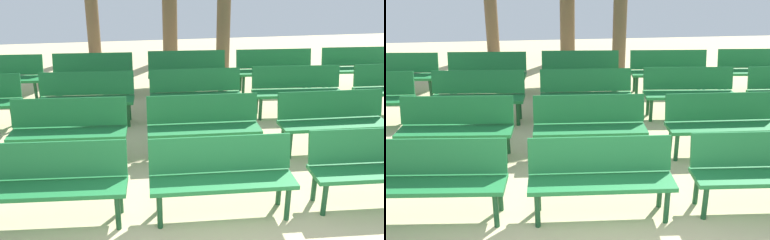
# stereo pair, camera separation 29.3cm
# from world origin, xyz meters

# --- Properties ---
(bench_r0_c1) EXTENTS (1.63, 0.61, 0.87)m
(bench_r0_c1) POSITION_xyz_m (-1.74, 1.68, 0.50)
(bench_r0_c1) COLOR #1E7238
(bench_r0_c1) RESTS_ON ground_plane
(bench_r0_c2) EXTENTS (1.62, 0.56, 0.87)m
(bench_r0_c2) POSITION_xyz_m (0.09, 1.54, 0.50)
(bench_r0_c2) COLOR #1E7238
(bench_r0_c2) RESTS_ON ground_plane
(bench_r0_c3) EXTENTS (1.63, 0.58, 0.87)m
(bench_r0_c3) POSITION_xyz_m (1.93, 1.49, 0.50)
(bench_r0_c3) COLOR #1E7238
(bench_r0_c3) RESTS_ON ground_plane
(bench_r1_c1) EXTENTS (1.63, 0.61, 0.87)m
(bench_r1_c1) POSITION_xyz_m (-1.72, 3.20, 0.50)
(bench_r1_c1) COLOR #1E7238
(bench_r1_c1) RESTS_ON ground_plane
(bench_r1_c2) EXTENTS (1.62, 0.56, 0.87)m
(bench_r1_c2) POSITION_xyz_m (0.16, 3.05, 0.50)
(bench_r1_c2) COLOR #1E7238
(bench_r1_c2) RESTS_ON ground_plane
(bench_r1_c3) EXTENTS (1.62, 0.54, 0.87)m
(bench_r1_c3) POSITION_xyz_m (2.07, 2.94, 0.50)
(bench_r1_c3) COLOR #1E7238
(bench_r1_c3) RESTS_ON ground_plane
(bench_r2_c1) EXTENTS (1.63, 0.61, 0.87)m
(bench_r2_c1) POSITION_xyz_m (-1.57, 4.62, 0.50)
(bench_r2_c1) COLOR #1E7238
(bench_r2_c1) RESTS_ON ground_plane
(bench_r2_c2) EXTENTS (1.62, 0.56, 0.87)m
(bench_r2_c2) POSITION_xyz_m (0.30, 4.53, 0.50)
(bench_r2_c2) COLOR #1E7238
(bench_r2_c2) RESTS_ON ground_plane
(bench_r2_c3) EXTENTS (1.63, 0.61, 0.87)m
(bench_r2_c3) POSITION_xyz_m (2.13, 4.45, 0.50)
(bench_r2_c3) COLOR #1E7238
(bench_r2_c3) RESTS_ON ground_plane
(bench_r3_c0) EXTENTS (1.64, 0.62, 0.87)m
(bench_r3_c0) POSITION_xyz_m (-3.33, 6.21, 0.50)
(bench_r3_c0) COLOR #1E7238
(bench_r3_c0) RESTS_ON ground_plane
(bench_r3_c1) EXTENTS (1.63, 0.60, 0.87)m
(bench_r3_c1) POSITION_xyz_m (-1.55, 6.11, 0.50)
(bench_r3_c1) COLOR #1E7238
(bench_r3_c1) RESTS_ON ground_plane
(bench_r3_c2) EXTENTS (1.63, 0.61, 0.87)m
(bench_r3_c2) POSITION_xyz_m (0.37, 6.03, 0.50)
(bench_r3_c2) COLOR #1E7238
(bench_r3_c2) RESTS_ON ground_plane
(bench_r3_c3) EXTENTS (1.63, 0.60, 0.87)m
(bench_r3_c3) POSITION_xyz_m (2.21, 5.89, 0.50)
(bench_r3_c3) COLOR #1E7238
(bench_r3_c3) RESTS_ON ground_plane
(bench_r3_c4) EXTENTS (1.63, 0.60, 0.87)m
(bench_r3_c4) POSITION_xyz_m (4.08, 5.81, 0.50)
(bench_r3_c4) COLOR #1E7238
(bench_r3_c4) RESTS_ON ground_plane
(tree_1) EXTENTS (0.40, 0.40, 2.47)m
(tree_1) POSITION_xyz_m (0.36, 9.13, 1.23)
(tree_1) COLOR brown
(tree_1) RESTS_ON ground_plane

